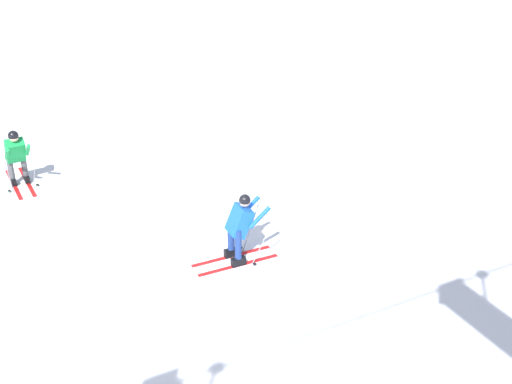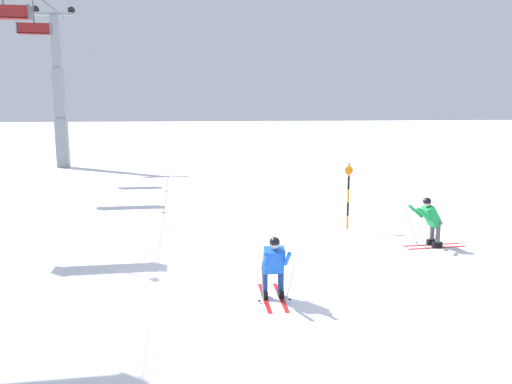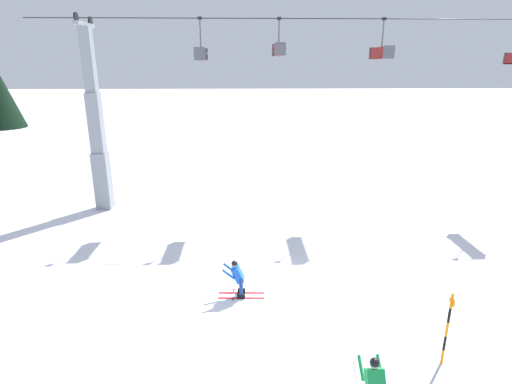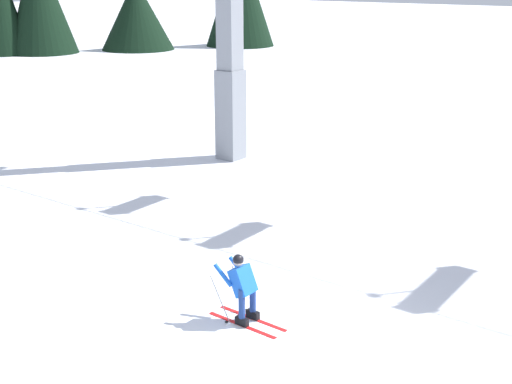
% 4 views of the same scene
% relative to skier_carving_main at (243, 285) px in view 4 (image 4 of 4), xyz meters
% --- Properties ---
extents(ground_plane, '(260.00, 260.00, 0.00)m').
position_rel_skier_carving_main_xyz_m(ground_plane, '(1.21, 0.23, -0.78)').
color(ground_plane, white).
extents(skier_carving_main, '(1.66, 0.71, 1.50)m').
position_rel_skier_carving_main_xyz_m(skier_carving_main, '(0.00, 0.00, 0.00)').
color(skier_carving_main, red).
rests_on(skier_carving_main, ground_plane).
extents(lift_tower_near, '(0.83, 2.34, 10.35)m').
position_rel_skier_carving_main_xyz_m(lift_tower_near, '(-7.78, 9.57, 3.47)').
color(lift_tower_near, gray).
rests_on(lift_tower_near, ground_plane).
extents(tree_line_ridge, '(22.11, 28.56, 9.42)m').
position_rel_skier_carving_main_xyz_m(tree_line_ridge, '(-38.64, 31.34, 3.38)').
color(tree_line_ridge, black).
rests_on(tree_line_ridge, ground_plane).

